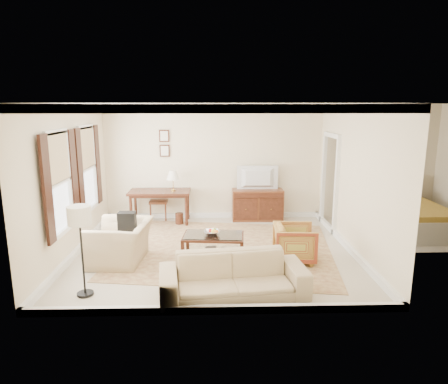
{
  "coord_description": "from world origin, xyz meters",
  "views": [
    {
      "loc": [
        -0.02,
        -7.59,
        2.88
      ],
      "look_at": [
        0.2,
        0.3,
        1.15
      ],
      "focal_mm": 32.0,
      "sensor_mm": 36.0,
      "label": 1
    }
  ],
  "objects_px": {
    "tv": "(258,170)",
    "striped_armchair": "(295,241)",
    "coffee_table": "(213,240)",
    "club_armchair": "(120,236)",
    "sofa": "(233,269)",
    "writing_desk": "(160,195)",
    "sideboard": "(257,205)"
  },
  "relations": [
    {
      "from": "tv",
      "to": "striped_armchair",
      "type": "bearing_deg",
      "value": 98.11
    },
    {
      "from": "writing_desk",
      "to": "club_armchair",
      "type": "distance_m",
      "value": 2.56
    },
    {
      "from": "coffee_table",
      "to": "club_armchair",
      "type": "bearing_deg",
      "value": -177.02
    },
    {
      "from": "club_armchair",
      "to": "tv",
      "type": "bearing_deg",
      "value": 138.63
    },
    {
      "from": "sideboard",
      "to": "club_armchair",
      "type": "relative_size",
      "value": 1.1
    },
    {
      "from": "club_armchair",
      "to": "sofa",
      "type": "distance_m",
      "value": 2.49
    },
    {
      "from": "sideboard",
      "to": "sofa",
      "type": "height_order",
      "value": "sofa"
    },
    {
      "from": "writing_desk",
      "to": "sideboard",
      "type": "relative_size",
      "value": 1.17
    },
    {
      "from": "coffee_table",
      "to": "striped_armchair",
      "type": "bearing_deg",
      "value": -5.85
    },
    {
      "from": "sofa",
      "to": "striped_armchair",
      "type": "bearing_deg",
      "value": 41.59
    },
    {
      "from": "writing_desk",
      "to": "sofa",
      "type": "relative_size",
      "value": 0.67
    },
    {
      "from": "club_armchair",
      "to": "sofa",
      "type": "relative_size",
      "value": 0.52
    },
    {
      "from": "tv",
      "to": "striped_armchair",
      "type": "relative_size",
      "value": 1.28
    },
    {
      "from": "striped_armchair",
      "to": "club_armchair",
      "type": "xyz_separation_m",
      "value": [
        -3.25,
        0.07,
        0.12
      ]
    },
    {
      "from": "tv",
      "to": "club_armchair",
      "type": "distance_m",
      "value": 4.0
    },
    {
      "from": "sideboard",
      "to": "club_armchair",
      "type": "xyz_separation_m",
      "value": [
        -2.85,
        -2.72,
        0.12
      ]
    },
    {
      "from": "tv",
      "to": "club_armchair",
      "type": "bearing_deg",
      "value": 43.42
    },
    {
      "from": "club_armchair",
      "to": "sofa",
      "type": "bearing_deg",
      "value": 59.66
    },
    {
      "from": "sideboard",
      "to": "striped_armchair",
      "type": "bearing_deg",
      "value": -81.95
    },
    {
      "from": "sideboard",
      "to": "striped_armchair",
      "type": "xyz_separation_m",
      "value": [
        0.39,
        -2.78,
        -0.01
      ]
    },
    {
      "from": "writing_desk",
      "to": "sofa",
      "type": "height_order",
      "value": "sofa"
    },
    {
      "from": "coffee_table",
      "to": "club_armchair",
      "type": "height_order",
      "value": "club_armchair"
    },
    {
      "from": "coffee_table",
      "to": "striped_armchair",
      "type": "relative_size",
      "value": 1.55
    },
    {
      "from": "tv",
      "to": "writing_desk",
      "type": "bearing_deg",
      "value": 4.15
    },
    {
      "from": "writing_desk",
      "to": "coffee_table",
      "type": "distance_m",
      "value": 2.78
    },
    {
      "from": "writing_desk",
      "to": "club_armchair",
      "type": "xyz_separation_m",
      "value": [
        -0.41,
        -2.52,
        -0.2
      ]
    },
    {
      "from": "coffee_table",
      "to": "sofa",
      "type": "bearing_deg",
      "value": -79.0
    },
    {
      "from": "striped_armchair",
      "to": "writing_desk",
      "type": "bearing_deg",
      "value": 51.5
    },
    {
      "from": "writing_desk",
      "to": "striped_armchair",
      "type": "xyz_separation_m",
      "value": [
        2.83,
        -2.59,
        -0.32
      ]
    },
    {
      "from": "coffee_table",
      "to": "writing_desk",
      "type": "bearing_deg",
      "value": 118.38
    },
    {
      "from": "coffee_table",
      "to": "club_armchair",
      "type": "relative_size",
      "value": 1.03
    },
    {
      "from": "club_armchair",
      "to": "sideboard",
      "type": "bearing_deg",
      "value": 138.84
    }
  ]
}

